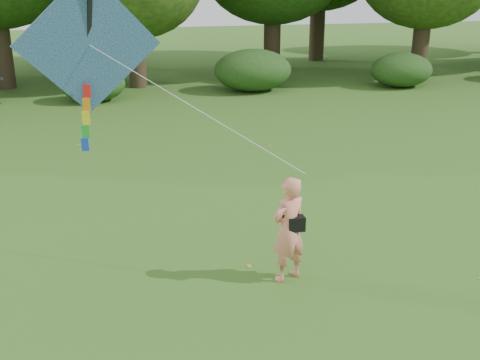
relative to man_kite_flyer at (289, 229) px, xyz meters
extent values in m
plane|color=#265114|center=(0.47, -0.78, -0.96)|extent=(100.00, 100.00, 0.00)
imported|color=#F18971|center=(0.00, 0.00, 0.00)|extent=(0.83, 0.71, 1.92)
cube|color=black|center=(0.12, -0.03, 0.12)|extent=(0.30, 0.20, 0.26)
cylinder|color=black|center=(0.00, -0.04, 0.49)|extent=(0.33, 0.14, 0.47)
cube|color=#295FB4|center=(-3.19, 2.37, 2.98)|extent=(2.67, 0.57, 2.67)
cube|color=black|center=(-3.19, 2.40, 2.98)|extent=(0.37, 0.73, 2.40)
cylinder|color=white|center=(-1.47, 1.16, 2.00)|extent=(3.46, 2.44, 1.96)
cube|color=red|center=(-3.29, 2.39, 2.12)|extent=(0.14, 0.06, 0.26)
cube|color=orange|center=(-3.32, 2.39, 1.86)|extent=(0.14, 0.06, 0.26)
cube|color=yellow|center=(-3.35, 2.39, 1.60)|extent=(0.14, 0.06, 0.26)
cube|color=green|center=(-3.38, 2.39, 1.34)|extent=(0.14, 0.06, 0.26)
cube|color=blue|center=(-3.41, 2.39, 1.08)|extent=(0.14, 0.06, 0.26)
cylinder|color=#3A2D1E|center=(-7.53, 20.22, 0.96)|extent=(0.88, 0.88, 3.85)
cylinder|color=#3A2D1E|center=(-1.53, 19.22, 0.61)|extent=(0.80, 0.80, 3.15)
cylinder|color=#3A2D1E|center=(5.47, 21.22, 0.88)|extent=(0.86, 0.86, 3.67)
cylinder|color=#3A2D1E|center=(12.47, 18.72, 0.75)|extent=(0.83, 0.83, 3.43)
cylinder|color=#3A2D1E|center=(-4.53, 26.72, 0.79)|extent=(0.84, 0.84, 3.50)
cylinder|color=#3A2D1E|center=(9.47, 25.72, 1.05)|extent=(0.90, 0.90, 4.02)
ellipsoid|color=#264919|center=(-3.53, 16.32, -0.25)|extent=(2.66, 2.09, 1.42)
ellipsoid|color=#264919|center=(3.47, 17.12, -0.02)|extent=(3.50, 2.75, 1.88)
ellipsoid|color=#264919|center=(10.47, 16.62, -0.17)|extent=(2.94, 2.31, 1.58)
cube|color=olive|center=(-3.96, 9.71, -0.96)|extent=(0.14, 0.12, 0.01)
cube|color=olive|center=(-0.56, 0.60, -0.96)|extent=(0.08, 0.12, 0.01)
cube|color=olive|center=(1.91, 8.31, -0.96)|extent=(0.10, 0.13, 0.01)
camera|label=1|loc=(-2.88, -9.18, 4.30)|focal=45.00mm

